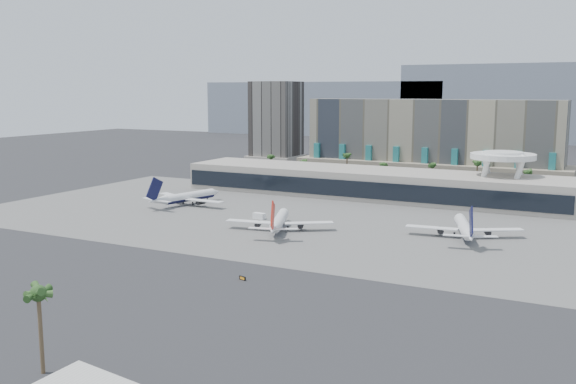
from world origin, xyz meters
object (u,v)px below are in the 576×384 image
at_px(airliner_left, 186,197).
at_px(airliner_centre, 279,221).
at_px(taxiway_sign, 242,278).
at_px(service_vehicle_b, 278,227).
at_px(airliner_right, 464,227).
at_px(service_vehicle_a, 259,216).

height_order(airliner_left, airliner_centre, airliner_left).
bearing_deg(airliner_centre, taxiway_sign, -92.13).
relative_size(airliner_left, service_vehicle_b, 12.33).
bearing_deg(taxiway_sign, airliner_left, 150.15).
bearing_deg(airliner_right, airliner_left, 157.95).
height_order(service_vehicle_a, taxiway_sign, service_vehicle_a).
relative_size(airliner_centre, airliner_right, 0.97).
bearing_deg(airliner_centre, service_vehicle_a, 117.04).
distance_m(airliner_centre, airliner_right, 60.32).
height_order(service_vehicle_b, taxiway_sign, service_vehicle_b).
height_order(airliner_left, airliner_right, airliner_left).
distance_m(airliner_centre, service_vehicle_b, 3.27).
relative_size(airliner_centre, service_vehicle_b, 11.77).
distance_m(airliner_right, taxiway_sign, 82.15).
bearing_deg(service_vehicle_b, airliner_centre, -62.42).
bearing_deg(airliner_left, taxiway_sign, -33.21).
bearing_deg(airliner_right, service_vehicle_a, 164.92).
xyz_separation_m(airliner_right, taxiway_sign, (-39.06, -72.22, -2.85)).
height_order(airliner_right, service_vehicle_b, airliner_right).
xyz_separation_m(airliner_left, service_vehicle_a, (41.09, -11.75, -2.22)).
bearing_deg(airliner_right, taxiway_sign, -136.52).
bearing_deg(taxiway_sign, airliner_right, 78.51).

